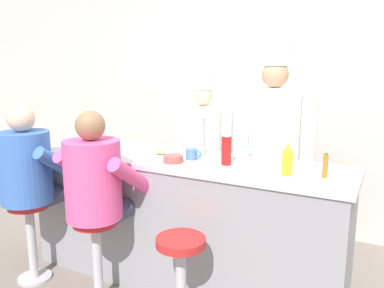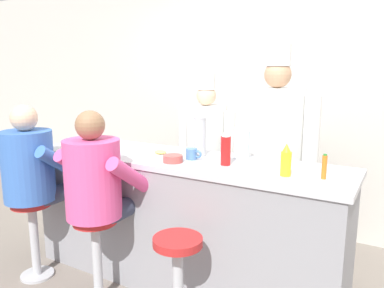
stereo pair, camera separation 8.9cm
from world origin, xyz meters
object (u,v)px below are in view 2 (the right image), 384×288
mustard_bottle_yellow (286,161)px  cup_stack_steel (200,136)px  hot_sauce_bottle_orange (324,167)px  coffee_mug_blue (192,154)px  cook_in_whites_far (275,145)px  ketchup_bottle_red (226,148)px  coffee_mug_white (92,141)px  cereal_bowl (173,159)px  water_pitcher_clear (242,143)px  diner_seated_pink (97,184)px  empty_stool_round (178,270)px  breakfast_plate (161,154)px  diner_seated_blue (32,170)px  cook_in_whites_near (206,147)px

mustard_bottle_yellow → cup_stack_steel: cup_stack_steel is taller
mustard_bottle_yellow → hot_sauce_bottle_orange: size_ratio=1.34×
coffee_mug_blue → cook_in_whites_far: (0.39, 0.73, -0.02)m
ketchup_bottle_red → coffee_mug_white: 1.29m
cereal_bowl → cook_in_whites_far: cook_in_whites_far is taller
mustard_bottle_yellow → cup_stack_steel: (-0.74, 0.23, 0.06)m
ketchup_bottle_red → water_pitcher_clear: (0.01, 0.26, -0.01)m
water_pitcher_clear → cook_in_whites_far: size_ratio=0.12×
ketchup_bottle_red → cook_in_whites_far: 0.77m
water_pitcher_clear → cup_stack_steel: bearing=-163.9°
ketchup_bottle_red → diner_seated_pink: bearing=-147.1°
hot_sauce_bottle_orange → cup_stack_steel: (-0.96, 0.19, 0.08)m
cup_stack_steel → diner_seated_pink: (-0.45, -0.66, -0.27)m
ketchup_bottle_red → empty_stool_round: ketchup_bottle_red is taller
hot_sauce_bottle_orange → coffee_mug_white: 1.95m
cup_stack_steel → mustard_bottle_yellow: bearing=-17.5°
diner_seated_pink → water_pitcher_clear: bearing=44.5°
cereal_bowl → cup_stack_steel: (0.06, 0.29, 0.12)m
hot_sauce_bottle_orange → coffee_mug_blue: (-0.95, 0.04, -0.03)m
diner_seated_pink → cook_in_whites_far: (0.86, 1.24, 0.14)m
breakfast_plate → diner_seated_blue: (-0.88, -0.48, -0.13)m
diner_seated_blue → cook_in_whites_near: bearing=62.1°
mustard_bottle_yellow → water_pitcher_clear: 0.54m
hot_sauce_bottle_orange → coffee_mug_white: bearing=178.9°
hot_sauce_bottle_orange → coffee_mug_white: (-1.95, 0.04, -0.03)m
diner_seated_blue → empty_stool_round: size_ratio=2.14×
diner_seated_pink → cook_in_whites_near: cook_in_whites_near is taller
hot_sauce_bottle_orange → cook_in_whites_far: 0.95m
ketchup_bottle_red → hot_sauce_bottle_orange: (0.66, -0.01, -0.05)m
ketchup_bottle_red → empty_stool_round: 0.86m
coffee_mug_white → cup_stack_steel: bearing=8.5°
breakfast_plate → empty_stool_round: breakfast_plate is taller
hot_sauce_bottle_orange → empty_stool_round: (-0.73, -0.51, -0.64)m
coffee_mug_blue → diner_seated_blue: diner_seated_blue is taller
diner_seated_pink → diner_seated_blue: bearing=180.0°
breakfast_plate → coffee_mug_blue: size_ratio=1.74×
ketchup_bottle_red → breakfast_plate: ketchup_bottle_red is taller
water_pitcher_clear → diner_seated_pink: (-0.76, -0.75, -0.24)m
cereal_bowl → cook_in_whites_near: (-0.30, 1.08, -0.14)m
mustard_bottle_yellow → empty_stool_round: (-0.51, -0.46, -0.66)m
cup_stack_steel → diner_seated_blue: bearing=-149.9°
ketchup_bottle_red → hot_sauce_bottle_orange: size_ratio=1.67×
hot_sauce_bottle_orange → empty_stool_round: 1.09m
coffee_mug_white → water_pitcher_clear: bearing=10.3°
coffee_mug_white → empty_stool_round: bearing=-24.1°
diner_seated_blue → cook_in_whites_far: 1.98m
coffee_mug_blue → cup_stack_steel: size_ratio=0.43×
water_pitcher_clear → coffee_mug_blue: water_pitcher_clear is taller
cereal_bowl → coffee_mug_white: 0.94m
mustard_bottle_yellow → cook_in_whites_far: cook_in_whites_far is taller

